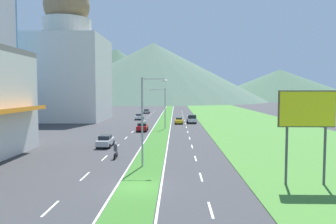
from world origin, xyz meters
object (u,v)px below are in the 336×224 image
car_2 (105,141)px  motorcycle_rider (116,152)px  car_0 (139,117)px  car_3 (179,120)px  car_1 (147,111)px  street_lamp_near (145,116)px  pickup_truck_0 (192,119)px  street_lamp_mid (163,105)px  billboard_roadside (307,114)px  car_4 (142,127)px

car_2 → motorcycle_rider: bearing=-159.4°
car_0 → car_3: size_ratio=0.93×
car_0 → car_1: car_0 is taller
street_lamp_near → car_1: (-6.90, 76.49, -4.34)m
car_0 → pickup_truck_0: bearing=-122.7°
street_lamp_mid → pickup_truck_0: (6.32, 12.40, -3.74)m
street_lamp_mid → motorcycle_rider: street_lamp_mid is taller
motorcycle_rider → car_1: bearing=2.6°
street_lamp_near → billboard_roadside: 14.56m
street_lamp_mid → car_3: bearing=73.3°
street_lamp_mid → car_1: size_ratio=1.98×
billboard_roadside → motorcycle_rider: billboard_roadside is taller
car_3 → pickup_truck_0: size_ratio=0.88×
street_lamp_mid → car_1: (-7.37, 44.85, -3.99)m
street_lamp_mid → motorcycle_rider: bearing=-98.4°
billboard_roadside → motorcycle_rider: size_ratio=3.77×
billboard_roadside → car_1: bearing=103.8°
pickup_truck_0 → street_lamp_mid: bearing=-27.0°
car_0 → street_lamp_mid: bearing=-161.2°
street_lamp_near → motorcycle_rider: bearing=133.9°
street_lamp_near → car_4: size_ratio=2.00×
car_4 → motorcycle_rider: motorcycle_rider is taller
street_lamp_near → car_2: size_ratio=2.02×
street_lamp_near → pickup_truck_0: size_ratio=1.64×
billboard_roadside → car_2: 26.63m
street_lamp_near → car_3: bearing=85.0°
car_2 → car_0: bearing=0.3°
street_lamp_near → car_4: street_lamp_near is taller
street_lamp_near → billboard_roadside: street_lamp_near is taller
car_2 → pickup_truck_0: bearing=-22.0°
car_2 → car_3: size_ratio=0.92×
motorcycle_rider → car_4: bearing=-0.9°
car_3 → pickup_truck_0: bearing=116.6°
street_lamp_mid → motorcycle_rider: size_ratio=4.01×
street_lamp_near → car_0: street_lamp_near is taller
car_0 → motorcycle_rider: motorcycle_rider is taller
billboard_roadside → car_1: 84.94m
car_1 → car_3: car_1 is taller
car_4 → pickup_truck_0: size_ratio=0.82×
street_lamp_mid → car_3: size_ratio=1.70×
car_1 → motorcycle_rider: size_ratio=2.02×
street_lamp_near → motorcycle_rider: street_lamp_near is taller
street_lamp_near → motorcycle_rider: (-3.66, 3.79, -4.33)m
street_lamp_near → car_2: 13.69m
car_3 → street_lamp_near: bearing=-5.0°
car_1 → car_2: size_ratio=0.93×
street_lamp_near → street_lamp_mid: size_ratio=1.10×
street_lamp_mid → car_1: street_lamp_mid is taller
billboard_roadside → motorcycle_rider: 20.14m
car_4 → car_1: bearing=4.3°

